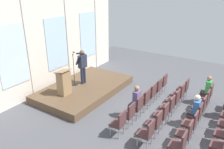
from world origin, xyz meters
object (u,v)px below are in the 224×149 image
Objects in this scene: lectern at (64,83)px; audience_r2_c6 at (207,88)px; chair_r1_c0 at (147,132)px; chair_r1_c3 at (169,106)px; chair_r0_c3 at (145,99)px; chair_r1_c6 at (184,87)px; chair_r0_c1 at (129,113)px; audience_r0_c2 at (136,100)px; chair_r2_c6 at (208,93)px; chair_r0_c0 at (119,122)px; chair_r0_c4 at (151,93)px; chair_r2_c1 at (186,132)px; chair_r2_c0 at (180,144)px; chair_r2_c4 at (201,106)px; chair_r0_c5 at (157,87)px; chair_r3_c1 at (221,144)px; chair_r0_c6 at (162,82)px; mic_stand at (74,78)px; chair_r0_c2 at (137,106)px; speaker at (82,64)px; chair_r1_c1 at (155,122)px; chair_r1_c4 at (175,99)px; audience_r2_c3 at (195,109)px; chair_r2_c3 at (197,114)px; chair_r2_c5 at (205,99)px; chair_r1_c5 at (180,93)px; chair_r2_c2 at (192,122)px.

lectern is 0.89× the size of audience_r2_c6.
chair_r1_c3 is at bearing 0.00° from chair_r1_c0.
chair_r0_c3 is 1.00× the size of chair_r1_c6.
chair_r0_c1 is 0.69× the size of audience_r0_c2.
lectern is 1.23× the size of chair_r2_c6.
chair_r0_c0 and chair_r0_c4 have the same top height.
chair_r2_c1 is at bearing -57.37° from chair_r1_c0.
chair_r2_c0 is 1.00× the size of chair_r2_c4.
audience_r2_c6 is at bearing -71.56° from chair_r0_c5.
chair_r0_c6 is at bearing 43.14° from chair_r3_c1.
chair_r0_c1 and chair_r2_c1 have the same top height.
chair_r0_c6 is 1.00× the size of chair_r2_c6.
chair_r0_c2 is at bearing -97.48° from mic_stand.
chair_r0_c0 is 1.00× the size of chair_r0_c5.
chair_r0_c5 is 3.36m from chair_r2_c1.
speaker is at bearing 86.85° from chair_r0_c3.
audience_r0_c2 is 1.35m from chair_r0_c4.
chair_r1_c0 and chair_r1_c1 have the same top height.
chair_r2_c4 is 1.00× the size of chair_r3_c1.
chair_r0_c1 is at bearing -92.52° from lectern.
chair_r1_c3 is at bearing -122.63° from chair_r0_c4.
chair_r3_c1 is at bearing -133.84° from chair_r1_c4.
chair_r0_c4 is at bearing 90.00° from chair_r1_c4.
audience_r2_c3 is at bearing -90.00° from chair_r0_c3.
chair_r1_c0 and chair_r2_c3 have the same top height.
chair_r0_c5 is at bearing 57.37° from chair_r1_c4.
chair_r1_c3 and chair_r2_c1 have the same top height.
lectern reaches higher than chair_r1_c0.
chair_r2_c4 is (0.66, -1.03, 0.00)m from chair_r1_c3.
audience_r2_c6 is at bearing -26.56° from chair_r0_c0.
chair_r1_c0 is 2.24m from chair_r2_c3.
chair_r1_c1 is (-3.31, -1.03, 0.00)m from chair_r0_c6.
chair_r0_c3 is at bearing 90.00° from audience_r2_c3.
chair_r2_c5 is at bearing -31.99° from chair_r0_c0.
audience_r0_c2 is 1.46× the size of chair_r2_c6.
chair_r1_c3 and chair_r2_c0 have the same top height.
chair_r1_c5 and chair_r2_c4 have the same top height.
chair_r0_c3 is 0.66m from chair_r0_c4.
mic_stand is at bearing 63.58° from chair_r0_c0.
chair_r0_c3 and chair_r0_c6 have the same top height.
chair_r0_c6 is at bearing 90.00° from chair_r2_c6.
chair_r1_c4 is 1.00× the size of chair_r2_c4.
lectern is 3.44m from chair_r0_c0.
chair_r0_c5 is (1.33, 0.00, 0.00)m from chair_r0_c3.
chair_r2_c6 is (3.98, -1.03, 0.00)m from chair_r1_c0.
chair_r2_c5 is (3.31, 0.00, 0.00)m from chair_r2_c0.
chair_r0_c6 and chair_r2_c6 have the same top height.
chair_r2_c2 and chair_r2_c6 have the same top height.
audience_r2_c6 is at bearing -0.06° from audience_r2_c3.
audience_r2_c6 is (3.98, -0.95, 0.19)m from chair_r1_c0.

